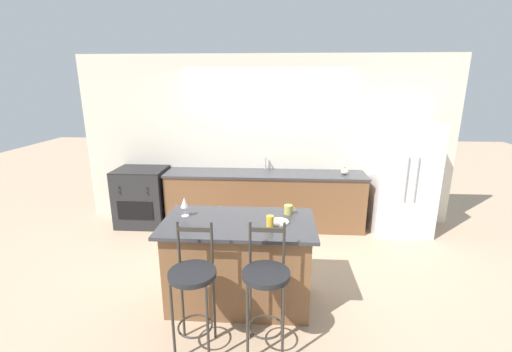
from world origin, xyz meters
TOP-DOWN VIEW (x-y plane):
  - ground_plane at (0.00, 0.00)m, footprint 18.00×18.00m
  - wall_back at (0.00, 0.65)m, footprint 6.00×0.07m
  - back_counter at (0.00, 0.35)m, footprint 3.14×0.64m
  - sink_faucet at (0.00, 0.54)m, footprint 0.02×0.13m
  - kitchen_island at (-0.19, -1.67)m, footprint 1.55×0.85m
  - refrigerator at (2.11, 0.30)m, footprint 0.87×0.70m
  - oven_range at (-2.00, 0.31)m, footprint 0.78×0.67m
  - bar_stool_near at (-0.50, -2.37)m, footprint 0.40×0.40m
  - bar_stool_far at (0.12, -2.33)m, footprint 0.40×0.40m
  - dinner_plate at (0.22, -1.67)m, footprint 0.21×0.21m
  - wine_glass at (-0.76, -1.56)m, footprint 0.08×0.08m
  - coffee_mug at (0.32, -1.43)m, footprint 0.12×0.09m
  - tumbler_cup at (0.13, -1.81)m, footprint 0.07×0.07m
  - pumpkin_decoration at (1.23, 0.32)m, footprint 0.12×0.12m

SIDE VIEW (x-z plane):
  - ground_plane at x=0.00m, z-range 0.00..0.00m
  - back_counter at x=0.00m, z-range 0.00..0.90m
  - kitchen_island at x=-0.19m, z-range 0.00..0.92m
  - oven_range at x=-2.00m, z-range 0.00..0.94m
  - bar_stool_near at x=-0.50m, z-range 0.05..1.20m
  - bar_stool_far at x=0.12m, z-range 0.05..1.20m
  - refrigerator at x=2.11m, z-range 0.00..1.71m
  - dinner_plate at x=0.22m, z-range 0.92..0.94m
  - pumpkin_decoration at x=1.23m, z-range 0.89..1.01m
  - coffee_mug at x=0.32m, z-range 0.92..1.02m
  - tumbler_cup at x=0.13m, z-range 0.92..1.05m
  - sink_faucet at x=0.00m, z-range 0.93..1.15m
  - wine_glass at x=-0.76m, z-range 0.96..1.17m
  - wall_back at x=0.00m, z-range 0.00..2.70m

